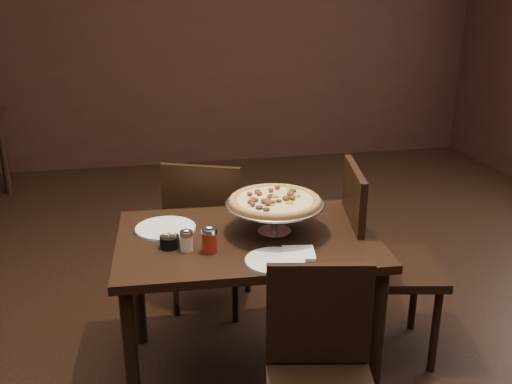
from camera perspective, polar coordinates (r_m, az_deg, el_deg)
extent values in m
cube|color=black|center=(2.87, 0.05, -17.30)|extent=(6.00, 7.00, 0.02)
cube|color=black|center=(5.78, -7.38, 16.40)|extent=(6.00, 0.02, 2.80)
cube|color=black|center=(2.50, -0.89, -4.80)|extent=(1.16, 0.81, 0.04)
cylinder|color=black|center=(2.39, -12.33, -16.31)|extent=(0.06, 0.06, 0.66)
cylinder|color=black|center=(2.51, 12.04, -14.25)|extent=(0.06, 0.06, 0.66)
cylinder|color=black|center=(2.92, -11.70, -9.03)|extent=(0.06, 0.06, 0.66)
cylinder|color=black|center=(3.03, 7.88, -7.72)|extent=(0.06, 0.06, 0.66)
cylinder|color=black|center=(5.40, -23.91, 3.51)|extent=(0.06, 0.06, 0.74)
cylinder|color=silver|center=(2.52, 1.85, -3.96)|extent=(0.15, 0.15, 0.01)
cylinder|color=silver|center=(2.50, 1.87, -2.64)|extent=(0.03, 0.03, 0.12)
cylinder|color=silver|center=(2.48, 1.89, -1.33)|extent=(0.11, 0.11, 0.01)
cylinder|color=#A5A5AA|center=(2.47, 1.89, -1.19)|extent=(0.42, 0.42, 0.01)
torus|color=#A5A5AA|center=(2.47, 1.89, -1.17)|extent=(0.43, 0.43, 0.01)
cylinder|color=brown|center=(2.47, 1.89, -0.99)|extent=(0.39, 0.39, 0.01)
torus|color=brown|center=(2.47, 1.89, -0.90)|extent=(0.40, 0.40, 0.03)
cylinder|color=tan|center=(2.47, 1.89, -0.78)|extent=(0.33, 0.33, 0.01)
cylinder|color=beige|center=(2.36, -6.95, -5.05)|extent=(0.05, 0.05, 0.07)
cylinder|color=silver|center=(2.34, -6.99, -4.12)|extent=(0.05, 0.05, 0.02)
ellipsoid|color=silver|center=(2.34, -7.00, -3.81)|extent=(0.03, 0.03, 0.01)
cylinder|color=maroon|center=(2.34, -4.68, -5.02)|extent=(0.06, 0.06, 0.08)
cylinder|color=silver|center=(2.32, -4.72, -3.89)|extent=(0.06, 0.06, 0.02)
ellipsoid|color=silver|center=(2.31, -4.73, -3.52)|extent=(0.03, 0.03, 0.01)
cylinder|color=black|center=(2.40, -8.63, -4.94)|extent=(0.08, 0.08, 0.05)
cube|color=tan|center=(2.39, -8.97, -4.72)|extent=(0.04, 0.03, 0.05)
cube|color=tan|center=(2.40, -8.39, -4.67)|extent=(0.04, 0.03, 0.05)
cube|color=white|center=(2.32, 4.28, -6.13)|extent=(0.15, 0.15, 0.01)
cylinder|color=white|center=(2.58, -9.04, -3.62)|extent=(0.27, 0.27, 0.01)
cylinder|color=white|center=(2.26, 1.92, -6.90)|extent=(0.24, 0.24, 0.01)
cone|color=silver|center=(2.35, 2.37, -2.23)|extent=(0.15, 0.15, 0.00)
cylinder|color=black|center=(2.35, 2.37, -2.17)|extent=(0.10, 0.08, 0.02)
cube|color=black|center=(3.18, -4.40, -4.37)|extent=(0.54, 0.54, 0.04)
cube|color=black|center=(2.92, -5.48, -1.42)|extent=(0.39, 0.19, 0.43)
cylinder|color=black|center=(3.39, -0.80, -6.89)|extent=(0.04, 0.04, 0.40)
cylinder|color=black|center=(3.46, -6.27, -6.38)|extent=(0.04, 0.04, 0.40)
cylinder|color=black|center=(3.10, -2.08, -9.60)|extent=(0.04, 0.04, 0.40)
cylinder|color=black|center=(3.18, -8.03, -8.96)|extent=(0.04, 0.04, 0.40)
cube|color=black|center=(2.10, 6.32, -12.05)|extent=(0.38, 0.10, 0.40)
cube|color=black|center=(2.83, 13.39, -7.34)|extent=(0.52, 0.52, 0.04)
cube|color=black|center=(2.68, 9.65, -2.40)|extent=(0.12, 0.44, 0.47)
cylinder|color=black|center=(2.85, 17.46, -13.13)|extent=(0.04, 0.04, 0.43)
cylinder|color=black|center=(3.14, 15.54, -9.62)|extent=(0.04, 0.04, 0.43)
cylinder|color=black|center=(2.76, 10.12, -13.56)|extent=(0.04, 0.04, 0.43)
cylinder|color=black|center=(3.06, 8.94, -9.88)|extent=(0.04, 0.04, 0.43)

